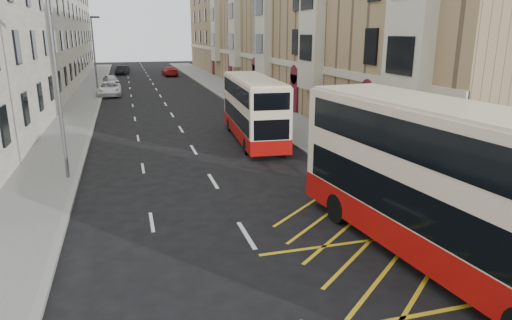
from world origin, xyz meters
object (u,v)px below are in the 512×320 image
object	(u,v)px
double_decker_rear	(253,109)
car_silver	(111,80)
white_van	(109,89)
car_dark	(122,70)
car_red	(170,71)
double_decker_front	(448,187)
pedestrian_mid	(500,191)
street_lamp_far	(94,51)
pedestrian_far	(408,175)
street_lamp_near	(58,79)

from	to	relation	value
double_decker_rear	car_silver	bearing A→B (deg)	109.24
white_van	car_dark	world-z (taller)	white_van
white_van	car_red	world-z (taller)	car_red
double_decker_front	car_dark	distance (m)	67.25
double_decker_front	double_decker_rear	distance (m)	16.75
car_dark	car_red	distance (m)	8.33
double_decker_front	double_decker_rear	xyz separation A→B (m)	(-1.05, 16.71, -0.38)
pedestrian_mid	white_van	distance (m)	41.26
street_lamp_far	car_silver	bearing A→B (deg)	83.14
pedestrian_far	car_red	xyz separation A→B (m)	(-3.77, 57.42, -0.32)
double_decker_front	car_dark	bearing A→B (deg)	91.57
street_lamp_near	street_lamp_far	xyz separation A→B (m)	(0.00, 30.00, 0.00)
double_decker_rear	car_dark	distance (m)	50.56
double_decker_front	car_silver	distance (m)	52.02
white_van	car_dark	bearing A→B (deg)	87.09
street_lamp_near	pedestrian_mid	bearing A→B (deg)	-29.95
pedestrian_mid	car_dark	bearing A→B (deg)	72.34
pedestrian_far	car_red	bearing A→B (deg)	-71.57
white_van	car_red	xyz separation A→B (m)	(8.52, 21.21, 0.00)
car_silver	street_lamp_far	bearing A→B (deg)	-109.56
double_decker_front	car_red	xyz separation A→B (m)	(-1.68, 62.26, -1.65)
pedestrian_mid	car_red	bearing A→B (deg)	66.56
street_lamp_near	white_van	xyz separation A→B (m)	(1.15, 29.63, -3.91)
double_decker_rear	pedestrian_far	xyz separation A→B (m)	(3.14, -11.87, -0.95)
double_decker_rear	car_dark	xyz separation A→B (m)	(-7.70, 49.95, -1.30)
double_decker_rear	pedestrian_mid	world-z (taller)	double_decker_rear
street_lamp_near	pedestrian_mid	size ratio (longest dim) A/B	4.60
street_lamp_far	pedestrian_mid	xyz separation A→B (m)	(15.63, -39.01, -3.62)
double_decker_front	car_red	world-z (taller)	double_decker_front
double_decker_rear	pedestrian_mid	size ratio (longest dim) A/B	5.75
double_decker_front	car_dark	xyz separation A→B (m)	(-8.75, 66.66, -1.68)
pedestrian_far	car_dark	size ratio (longest dim) A/B	0.43
double_decker_front	white_van	bearing A→B (deg)	98.04
street_lamp_near	double_decker_rear	size ratio (longest dim) A/B	0.80
pedestrian_mid	car_silver	distance (m)	50.68
car_silver	car_dark	size ratio (longest dim) A/B	0.93
pedestrian_mid	car_dark	distance (m)	65.56
double_decker_rear	car_red	world-z (taller)	double_decker_rear
double_decker_rear	white_van	world-z (taller)	double_decker_rear
street_lamp_near	street_lamp_far	size ratio (longest dim) A/B	1.00
street_lamp_far	pedestrian_mid	world-z (taller)	street_lamp_far
pedestrian_mid	white_van	size ratio (longest dim) A/B	0.33
double_decker_rear	car_red	size ratio (longest dim) A/B	1.99
street_lamp_far	pedestrian_mid	bearing A→B (deg)	-68.16
pedestrian_mid	car_silver	bearing A→B (deg)	77.47
pedestrian_far	white_van	distance (m)	38.24
pedestrian_mid	car_red	distance (m)	60.15
double_decker_front	street_lamp_far	bearing A→B (deg)	99.41
pedestrian_mid	car_silver	size ratio (longest dim) A/B	0.44
pedestrian_mid	double_decker_front	bearing A→B (deg)	-179.73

